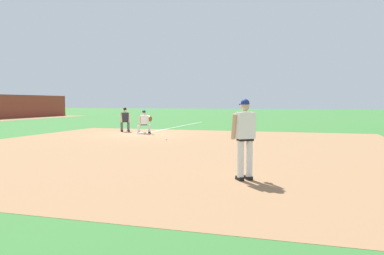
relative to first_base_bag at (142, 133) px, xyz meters
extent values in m
plane|color=#336B2D|center=(0.00, 0.00, -0.04)|extent=(160.00, 160.00, 0.00)
cube|color=#936B47|center=(-5.39, -3.67, -0.04)|extent=(18.00, 18.00, 0.01)
cube|color=white|center=(6.59, 0.00, -0.04)|extent=(13.19, 0.10, 0.00)
cube|color=white|center=(0.00, 0.00, 0.00)|extent=(0.38, 0.38, 0.09)
sphere|color=white|center=(-2.84, -2.50, -0.01)|extent=(0.07, 0.07, 0.07)
cube|color=black|center=(-10.82, -7.23, 0.00)|extent=(0.28, 0.24, 0.09)
cylinder|color=white|center=(-10.85, -7.26, 0.46)|extent=(0.15, 0.15, 0.84)
cube|color=black|center=(-10.69, -7.42, 0.00)|extent=(0.28, 0.24, 0.09)
cylinder|color=white|center=(-10.73, -7.44, 0.46)|extent=(0.15, 0.15, 0.84)
cube|color=black|center=(-10.79, -7.35, 0.90)|extent=(0.36, 0.39, 0.06)
cube|color=white|center=(-10.79, -7.35, 1.22)|extent=(0.42, 0.47, 0.60)
sphere|color=tan|center=(-10.77, -7.34, 1.65)|extent=(0.21, 0.21, 0.21)
sphere|color=navy|center=(-10.77, -7.34, 1.72)|extent=(0.20, 0.20, 0.20)
cube|color=navy|center=(-10.70, -7.29, 1.69)|extent=(0.19, 0.20, 0.02)
cylinder|color=tan|center=(-10.87, -7.10, 1.19)|extent=(0.21, 0.18, 0.59)
cylinder|color=tan|center=(-10.40, -7.39, 1.31)|extent=(0.49, 0.37, 0.41)
ellipsoid|color=brown|center=(-10.33, -7.34, 1.14)|extent=(0.36, 0.33, 0.34)
cube|color=black|center=(0.55, -0.23, 0.00)|extent=(0.28, 0.23, 0.09)
cylinder|color=white|center=(0.59, -0.21, 0.23)|extent=(0.15, 0.15, 0.40)
cube|color=black|center=(0.22, 0.27, 0.00)|extent=(0.28, 0.23, 0.09)
cylinder|color=white|center=(0.26, 0.30, 0.23)|extent=(0.15, 0.15, 0.40)
cube|color=black|center=(0.42, 0.05, 0.46)|extent=(0.35, 0.39, 0.06)
cube|color=white|center=(0.42, 0.05, 0.73)|extent=(0.42, 0.47, 0.52)
sphere|color=#DBB28E|center=(0.41, 0.03, 1.12)|extent=(0.21, 0.21, 0.21)
sphere|color=navy|center=(0.41, 0.03, 1.20)|extent=(0.20, 0.20, 0.20)
cube|color=navy|center=(0.33, -0.02, 1.17)|extent=(0.19, 0.20, 0.02)
cylinder|color=#DBB28E|center=(0.21, -0.39, 0.88)|extent=(0.54, 0.40, 0.24)
cylinder|color=#DBB28E|center=(0.20, 0.20, 0.67)|extent=(0.25, 0.21, 0.58)
ellipsoid|color=brown|center=(0.03, -0.51, 0.80)|extent=(0.29, 0.29, 0.35)
cube|color=black|center=(1.39, 1.49, 0.00)|extent=(0.27, 0.24, 0.09)
cylinder|color=#515154|center=(1.43, 1.51, 0.28)|extent=(0.15, 0.15, 0.50)
cube|color=black|center=(1.16, 1.81, 0.00)|extent=(0.27, 0.24, 0.09)
cylinder|color=#515154|center=(1.19, 1.83, 0.28)|extent=(0.15, 0.15, 0.50)
cube|color=black|center=(1.31, 1.67, 0.55)|extent=(0.36, 0.39, 0.06)
cube|color=#232326|center=(1.31, 1.67, 0.85)|extent=(0.43, 0.46, 0.54)
sphere|color=#DBB28E|center=(1.29, 1.66, 1.25)|extent=(0.21, 0.21, 0.21)
sphere|color=black|center=(1.29, 1.66, 1.32)|extent=(0.20, 0.20, 0.20)
cube|color=black|center=(1.22, 1.61, 1.29)|extent=(0.19, 0.20, 0.02)
cylinder|color=#DBB28E|center=(1.34, 1.39, 0.81)|extent=(0.32, 0.27, 0.56)
cylinder|color=#DBB28E|center=(1.04, 1.79, 0.81)|extent=(0.32, 0.27, 0.56)
camera|label=1|loc=(-19.23, -8.56, 1.74)|focal=35.00mm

